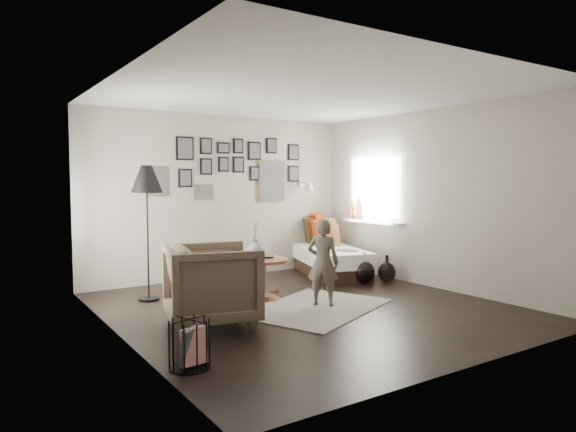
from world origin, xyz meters
TOP-DOWN VIEW (x-y plane):
  - ground at (0.00, 0.00)m, footprint 4.80×4.80m
  - wall_back at (0.00, 2.40)m, footprint 4.50×0.00m
  - wall_front at (0.00, -2.40)m, footprint 4.50×0.00m
  - wall_left at (-2.25, 0.00)m, footprint 0.00×4.80m
  - wall_right at (2.25, 0.00)m, footprint 0.00×4.80m
  - ceiling at (0.00, 0.00)m, footprint 4.80×4.80m
  - door_left at (-2.23, 1.20)m, footprint 0.00×2.14m
  - window_right at (2.18, 1.34)m, footprint 0.15×1.32m
  - gallery_wall at (0.29, 2.38)m, footprint 2.74×0.03m
  - wall_sconce at (1.55, 2.13)m, footprint 0.18×0.36m
  - rug at (0.07, -0.08)m, footprint 2.17×1.88m
  - pedestal_table at (-0.22, 0.70)m, footprint 0.69×0.69m
  - vase at (-0.30, 0.72)m, footprint 0.20×0.20m
  - candles at (-0.11, 0.70)m, footprint 0.12×0.12m
  - daybed at (1.62, 1.77)m, footprint 1.42×2.15m
  - magazine_on_daybed at (1.57, 1.12)m, footprint 0.26×0.33m
  - armchair at (-1.27, -0.01)m, footprint 1.16×1.14m
  - armchair_cushion at (-1.24, 0.04)m, footprint 0.49×0.50m
  - floor_lamp at (-1.50, 1.46)m, footprint 0.41×0.41m
  - magazine_basket at (-2.00, -1.12)m, footprint 0.41×0.41m
  - demijohn_large at (1.57, 0.71)m, footprint 0.31×0.31m
  - demijohn_small at (1.92, 0.59)m, footprint 0.27×0.27m
  - child at (0.21, -0.05)m, footprint 0.46×0.47m

SIDE VIEW (x-z plane):
  - ground at x=0.00m, z-range 0.00..0.00m
  - rug at x=0.07m, z-range 0.00..0.01m
  - demijohn_small at x=1.92m, z-range -0.05..0.37m
  - demijohn_large at x=1.57m, z-range -0.05..0.41m
  - magazine_basket at x=-2.00m, z-range 0.00..0.41m
  - pedestal_table at x=-0.22m, z-range -0.02..0.52m
  - daybed at x=1.62m, z-range -0.18..0.80m
  - armchair at x=-1.27m, z-range 0.00..0.88m
  - magazine_on_daybed at x=1.57m, z-range 0.45..0.47m
  - armchair_cushion at x=-1.24m, z-range 0.39..0.57m
  - child at x=0.21m, z-range 0.00..1.09m
  - candles at x=-0.11m, z-range 0.53..0.79m
  - vase at x=-0.30m, z-range 0.44..0.93m
  - window_right at x=2.18m, z-range 0.28..1.58m
  - door_left at x=-2.23m, z-range -0.02..2.12m
  - wall_back at x=0.00m, z-range -0.95..3.55m
  - wall_front at x=0.00m, z-range -0.95..3.55m
  - wall_left at x=-2.25m, z-range -1.10..3.70m
  - wall_right at x=2.25m, z-range -1.10..3.70m
  - wall_sconce at x=1.55m, z-range 1.38..1.54m
  - floor_lamp at x=-1.50m, z-range 0.64..2.39m
  - gallery_wall at x=0.29m, z-range 1.20..2.28m
  - ceiling at x=0.00m, z-range 2.60..2.60m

